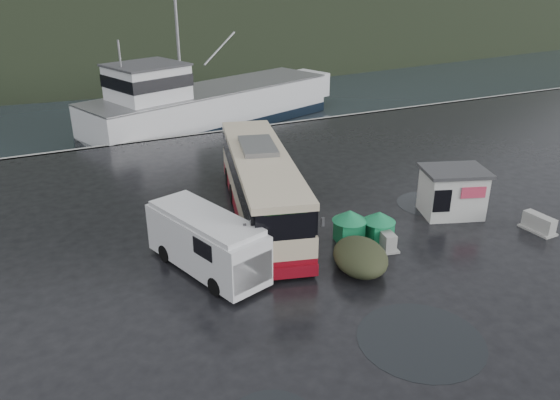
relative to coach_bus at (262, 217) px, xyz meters
name	(u,v)px	position (x,y,z in m)	size (l,w,h in m)	color
ground	(310,255)	(0.32, -4.53, 0.00)	(160.00, 160.00, 0.00)	black
harbor_water	(64,25)	(0.32, 105.47, 0.00)	(300.00, 180.00, 0.02)	black
quay_edge	(182,136)	(0.32, 15.47, 0.00)	(160.00, 0.60, 1.50)	#999993
coach_bus	(262,217)	(0.00, 0.00, 0.00)	(3.14, 12.62, 3.57)	beige
white_van	(208,269)	(-4.09, -3.73, 0.00)	(2.08, 6.05, 2.53)	silver
waste_bin_left	(348,242)	(2.51, -4.17, 0.00)	(1.14, 1.14, 1.60)	#167D4A
waste_bin_right	(377,242)	(3.74, -4.71, 0.00)	(1.08, 1.08, 1.51)	#167D4A
dome_tent	(359,269)	(1.63, -6.46, 0.00)	(2.20, 3.08, 1.21)	#2D311D
ticket_kiosk	(449,214)	(8.80, -3.77, 0.00)	(3.12, 2.36, 2.44)	silver
jersey_barrier_a	(383,246)	(3.73, -5.19, 0.00)	(0.83, 1.66, 0.83)	#999993
jersey_barrier_b	(537,231)	(11.28, -7.06, 0.00)	(0.82, 1.65, 0.82)	#999993
fishing_trawler	(213,111)	(4.85, 21.81, 0.00)	(27.01, 5.91, 10.80)	silver
puddles	(404,293)	(2.24, -8.70, 0.01)	(16.93, 13.25, 0.01)	black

